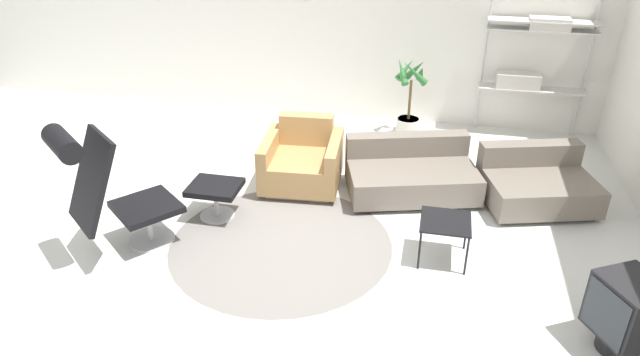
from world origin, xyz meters
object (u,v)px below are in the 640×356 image
object	(u,v)px
armchair_red	(302,163)
potted_plant	(409,104)
couch_second	(536,185)
shelf_unit	(534,55)
couch_low	(411,175)
side_table	(445,224)
ottoman	(215,192)
lounge_chair	(105,183)
crt_television	(627,313)

from	to	relation	value
armchair_red	potted_plant	world-z (taller)	potted_plant
couch_second	shelf_unit	distance (m)	2.12
armchair_red	couch_second	bearing A→B (deg)	178.11
couch_low	potted_plant	world-z (taller)	potted_plant
side_table	potted_plant	xyz separation A→B (m)	(-0.55, 2.86, 0.07)
ottoman	couch_second	bearing A→B (deg)	16.84
couch_second	shelf_unit	xyz separation A→B (m)	(0.03, 1.92, 0.90)
lounge_chair	armchair_red	world-z (taller)	lounge_chair
crt_television	side_table	bearing A→B (deg)	26.26
ottoman	side_table	size ratio (longest dim) A/B	1.14
crt_television	couch_low	bearing A→B (deg)	9.63
lounge_chair	side_table	world-z (taller)	lounge_chair
lounge_chair	couch_low	world-z (taller)	lounge_chair
side_table	potted_plant	bearing A→B (deg)	100.82
ottoman	couch_second	distance (m)	3.41
shelf_unit	crt_television	bearing A→B (deg)	-85.23
ottoman	couch_low	bearing A→B (deg)	26.03
ottoman	couch_low	xyz separation A→B (m)	(1.93, 0.94, -0.06)
ottoman	shelf_unit	bearing A→B (deg)	41.49
side_table	ottoman	bearing A→B (deg)	173.57
couch_second	crt_television	bearing A→B (deg)	83.47
couch_second	side_table	bearing A→B (deg)	36.54
armchair_red	couch_second	distance (m)	2.56
side_table	crt_television	size ratio (longest dim) A/B	0.72
crt_television	shelf_unit	size ratio (longest dim) A/B	0.34
ottoman	crt_television	world-z (taller)	crt_television
lounge_chair	armchair_red	size ratio (longest dim) A/B	1.41
crt_television	shelf_unit	bearing A→B (deg)	-24.70
couch_low	side_table	xyz separation A→B (m)	(0.39, -1.20, 0.15)
couch_low	side_table	distance (m)	1.27
ottoman	potted_plant	distance (m)	3.14
couch_second	side_table	world-z (taller)	couch_second
armchair_red	potted_plant	distance (m)	2.02
ottoman	couch_low	size ratio (longest dim) A/B	0.33
potted_plant	crt_television	bearing A→B (deg)	-63.62
couch_low	crt_television	distance (m)	2.70
side_table	crt_television	world-z (taller)	crt_television
lounge_chair	potted_plant	distance (m)	4.21
ottoman	side_table	bearing A→B (deg)	-6.43
armchair_red	couch_low	bearing A→B (deg)	178.49
couch_low	crt_television	xyz separation A→B (m)	(1.70, -2.10, 0.13)
ottoman	potted_plant	size ratio (longest dim) A/B	0.47
couch_second	ottoman	bearing A→B (deg)	0.60
armchair_red	couch_low	size ratio (longest dim) A/B	0.59
ottoman	potted_plant	xyz separation A→B (m)	(1.77, 2.60, 0.16)
couch_low	potted_plant	xyz separation A→B (m)	(-0.16, 1.65, 0.22)
couch_low	couch_second	distance (m)	1.34
couch_second	side_table	distance (m)	1.57
lounge_chair	crt_television	bearing A→B (deg)	35.02
lounge_chair	potted_plant	world-z (taller)	lounge_chair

